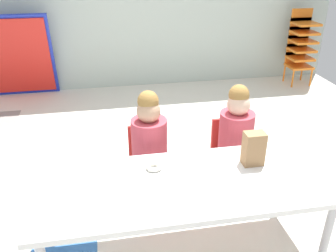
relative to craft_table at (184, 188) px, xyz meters
name	(u,v)px	position (x,y,z in m)	size (l,w,h in m)	color
ground_plane	(182,197)	(0.12, 0.58, -0.53)	(5.48, 5.42, 0.02)	silver
craft_table	(184,188)	(0.00, 0.00, 0.00)	(1.76, 0.70, 0.56)	white
seated_child_near_camera	(149,139)	(-0.13, 0.58, 0.04)	(0.32, 0.32, 0.92)	red
seated_child_middle_seat	(236,131)	(0.53, 0.58, 0.04)	(0.32, 0.31, 0.92)	red
kid_chair_orange_stack	(301,44)	(2.34, 2.92, 0.06)	(0.32, 0.30, 1.04)	orange
folded_activity_table	(17,57)	(-1.49, 3.09, 0.02)	(0.90, 0.29, 1.09)	#1E33BF
paper_bag_brown	(254,149)	(0.47, 0.12, 0.16)	(0.13, 0.09, 0.22)	#9E754C
paper_plate_near_edge	(154,169)	(-0.16, 0.16, 0.05)	(0.18, 0.18, 0.01)	white
donut_powdered_on_plate	(154,167)	(-0.16, 0.16, 0.07)	(0.11, 0.11, 0.03)	white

